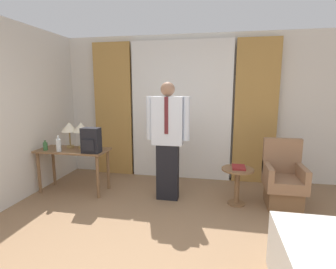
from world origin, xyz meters
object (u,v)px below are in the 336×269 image
bottle_by_lamp (59,145)px  side_table (237,180)px  desk (73,156)px  bottle_near_edge (45,146)px  book (239,167)px  table_lamp_right (81,128)px  armchair (283,182)px  backpack (91,141)px  table_lamp_left (69,128)px  person (168,137)px

bottle_by_lamp → side_table: 2.84m
desk → bottle_near_edge: 0.47m
book → table_lamp_right: bearing=177.7°
desk → armchair: bearing=1.4°
table_lamp_right → side_table: size_ratio=0.79×
armchair → side_table: bearing=-171.8°
desk → armchair: armchair is taller
desk → backpack: size_ratio=2.94×
bottle_near_edge → desk: bearing=18.8°
side_table → table_lamp_left: bearing=177.5°
desk → backpack: 0.53m
bottle_by_lamp → bottle_near_edge: bearing=173.4°
table_lamp_left → person: bearing=-3.7°
bottle_by_lamp → side_table: size_ratio=0.46×
armchair → side_table: size_ratio=1.76×
table_lamp_left → armchair: size_ratio=0.45×
desk → table_lamp_left: (-0.11, 0.11, 0.45)m
person → side_table: bearing=-0.5°
person → bottle_near_edge: bearing=-176.2°
armchair → table_lamp_left: bearing=179.6°
book → backpack: bearing=-176.2°
backpack → person: person is taller
table_lamp_right → person: (1.49, -0.11, -0.08)m
bottle_by_lamp → backpack: (0.55, 0.02, 0.09)m
desk → table_lamp_right: 0.48m
bottle_by_lamp → book: bottle_by_lamp is taller
desk → table_lamp_left: 0.48m
desk → armchair: size_ratio=1.19×
backpack → side_table: bearing=3.4°
table_lamp_left → book: 2.82m
backpack → book: bearing=3.8°
desk → bottle_near_edge: (-0.41, -0.14, 0.18)m
book → table_lamp_left: bearing=177.9°
desk → armchair: (3.32, 0.08, -0.25)m
bottle_by_lamp → armchair: same height
person → book: size_ratio=7.04×
bottle_near_edge → backpack: size_ratio=0.42×
bottle_near_edge → armchair: (3.72, 0.22, -0.43)m
desk → bottle_by_lamp: 0.31m
book → bottle_by_lamp: bearing=-176.5°
table_lamp_right → person: bearing=-4.3°
table_lamp_left → person: person is taller
side_table → book: (0.01, 0.02, 0.19)m
bottle_by_lamp → person: (1.74, 0.16, 0.16)m
side_table → book: 0.20m
side_table → person: bearing=179.5°
desk → side_table: desk is taller
table_lamp_right → backpack: (0.30, -0.25, -0.15)m
bottle_near_edge → book: 3.08m
bottle_near_edge → backpack: (0.81, -0.01, 0.13)m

